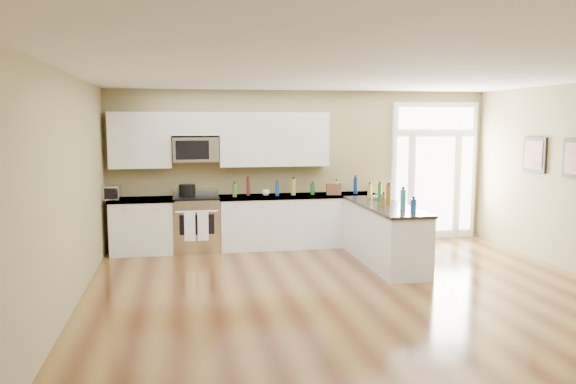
# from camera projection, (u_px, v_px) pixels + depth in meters

# --- Properties ---
(ground) EXTENTS (8.00, 8.00, 0.00)m
(ground) POSITION_uv_depth(u_px,v_px,m) (376.00, 314.00, 6.56)
(ground) COLOR #4D2C15
(room_shell) EXTENTS (8.00, 8.00, 8.00)m
(room_shell) POSITION_uv_depth(u_px,v_px,m) (379.00, 168.00, 6.35)
(room_shell) COLOR #91875C
(room_shell) RESTS_ON ground
(back_cabinet_left) EXTENTS (1.10, 0.66, 0.94)m
(back_cabinet_left) POSITION_uv_depth(u_px,v_px,m) (143.00, 228.00, 9.57)
(back_cabinet_left) COLOR silver
(back_cabinet_left) RESTS_ON ground
(back_cabinet_right) EXTENTS (2.85, 0.66, 0.94)m
(back_cabinet_right) POSITION_uv_depth(u_px,v_px,m) (298.00, 222.00, 10.07)
(back_cabinet_right) COLOR silver
(back_cabinet_right) RESTS_ON ground
(peninsula_cabinet) EXTENTS (0.69, 2.32, 0.94)m
(peninsula_cabinet) POSITION_uv_depth(u_px,v_px,m) (384.00, 236.00, 8.86)
(peninsula_cabinet) COLOR silver
(peninsula_cabinet) RESTS_ON ground
(upper_cabinet_left) EXTENTS (1.04, 0.33, 0.95)m
(upper_cabinet_left) POSITION_uv_depth(u_px,v_px,m) (140.00, 140.00, 9.53)
(upper_cabinet_left) COLOR silver
(upper_cabinet_left) RESTS_ON room_shell
(upper_cabinet_right) EXTENTS (1.94, 0.33, 0.95)m
(upper_cabinet_right) POSITION_uv_depth(u_px,v_px,m) (274.00, 139.00, 9.96)
(upper_cabinet_right) COLOR silver
(upper_cabinet_right) RESTS_ON room_shell
(upper_cabinet_short) EXTENTS (0.82, 0.33, 0.40)m
(upper_cabinet_short) POSITION_uv_depth(u_px,v_px,m) (195.00, 124.00, 9.67)
(upper_cabinet_short) COLOR silver
(upper_cabinet_short) RESTS_ON room_shell
(microwave) EXTENTS (0.78, 0.41, 0.42)m
(microwave) POSITION_uv_depth(u_px,v_px,m) (196.00, 149.00, 9.68)
(microwave) COLOR silver
(microwave) RESTS_ON room_shell
(entry_door) EXTENTS (1.70, 0.10, 2.60)m
(entry_door) POSITION_uv_depth(u_px,v_px,m) (434.00, 171.00, 10.73)
(entry_door) COLOR white
(entry_door) RESTS_ON ground
(wall_art_near) EXTENTS (0.05, 0.58, 0.58)m
(wall_art_near) POSITION_uv_depth(u_px,v_px,m) (535.00, 155.00, 9.14)
(wall_art_near) COLOR black
(wall_art_near) RESTS_ON room_shell
(kitchen_range) EXTENTS (0.79, 0.70, 1.08)m
(kitchen_range) POSITION_uv_depth(u_px,v_px,m) (196.00, 224.00, 9.73)
(kitchen_range) COLOR silver
(kitchen_range) RESTS_ON ground
(stockpot) EXTENTS (0.36, 0.36, 0.22)m
(stockpot) POSITION_uv_depth(u_px,v_px,m) (187.00, 190.00, 9.73)
(stockpot) COLOR black
(stockpot) RESTS_ON kitchen_range
(toaster_oven) EXTENTS (0.31, 0.25, 0.24)m
(toaster_oven) POSITION_uv_depth(u_px,v_px,m) (112.00, 193.00, 9.34)
(toaster_oven) COLOR silver
(toaster_oven) RESTS_ON back_cabinet_left
(cardboard_box) EXTENTS (0.28, 0.22, 0.21)m
(cardboard_box) POSITION_uv_depth(u_px,v_px,m) (334.00, 189.00, 10.02)
(cardboard_box) COLOR brown
(cardboard_box) RESTS_ON back_cabinet_right
(bowl_left) EXTENTS (0.18, 0.18, 0.04)m
(bowl_left) POSITION_uv_depth(u_px,v_px,m) (114.00, 198.00, 9.46)
(bowl_left) COLOR white
(bowl_left) RESTS_ON back_cabinet_left
(bowl_peninsula) EXTENTS (0.24, 0.24, 0.06)m
(bowl_peninsula) POSITION_uv_depth(u_px,v_px,m) (378.00, 197.00, 9.46)
(bowl_peninsula) COLOR white
(bowl_peninsula) RESTS_ON peninsula_cabinet
(cup_counter) EXTENTS (0.17, 0.17, 0.10)m
(cup_counter) POSITION_uv_depth(u_px,v_px,m) (266.00, 193.00, 9.87)
(cup_counter) COLOR white
(cup_counter) RESTS_ON back_cabinet_right
(counter_bottles) EXTENTS (2.42, 2.41, 0.31)m
(counter_bottles) POSITION_uv_depth(u_px,v_px,m) (338.00, 192.00, 9.38)
(counter_bottles) COLOR #19591E
(counter_bottles) RESTS_ON back_cabinet_right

